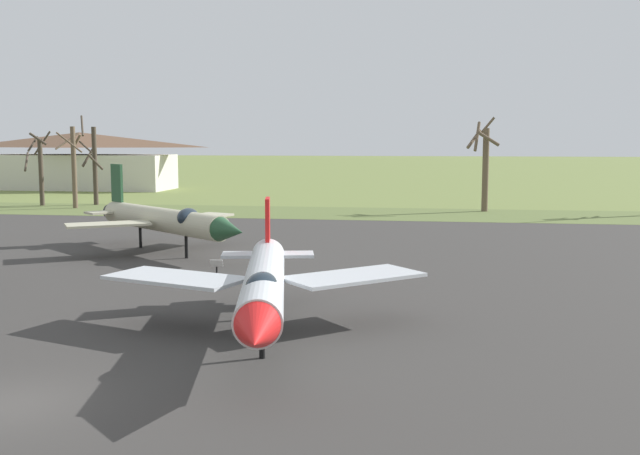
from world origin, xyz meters
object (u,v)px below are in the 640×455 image
object	(u,v)px
jet_fighter_rear_left	(166,220)
visitor_building	(80,162)
info_placard_rear_left	(217,267)
jet_fighter_front_left	(264,283)

from	to	relation	value
jet_fighter_rear_left	visitor_building	world-z (taller)	visitor_building
jet_fighter_rear_left	info_placard_rear_left	size ratio (longest dim) A/B	11.72
visitor_building	jet_fighter_rear_left	bearing A→B (deg)	-58.91
info_placard_rear_left	visitor_building	world-z (taller)	visitor_building
info_placard_rear_left	visitor_building	bearing A→B (deg)	121.58
jet_fighter_front_left	info_placard_rear_left	world-z (taller)	jet_fighter_front_left
info_placard_rear_left	visitor_building	xyz separation A→B (m)	(-38.93, 63.32, 3.15)
visitor_building	info_placard_rear_left	bearing A→B (deg)	-58.42
jet_fighter_rear_left	info_placard_rear_left	xyz separation A→B (m)	(5.55, -7.98, -1.42)
jet_fighter_front_left	visitor_building	distance (m)	85.40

